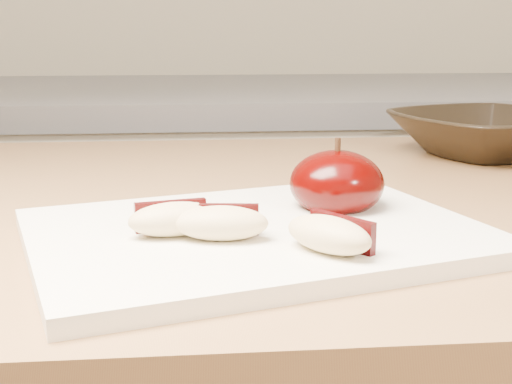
{
  "coord_description": "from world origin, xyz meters",
  "views": [
    {
      "loc": [
        0.04,
        -0.13,
        1.05
      ],
      "look_at": [
        0.08,
        0.35,
        0.94
      ],
      "focal_mm": 50.0,
      "sensor_mm": 36.0,
      "label": 1
    }
  ],
  "objects": [
    {
      "name": "apple_half",
      "position": [
        0.15,
        0.4,
        0.93
      ],
      "size": [
        0.08,
        0.08,
        0.06
      ],
      "rotation": [
        0.0,
        0.0,
        0.12
      ],
      "color": "black",
      "rests_on": "cutting_board"
    },
    {
      "name": "back_cabinet",
      "position": [
        0.0,
        1.2,
        0.47
      ],
      "size": [
        2.4,
        0.62,
        0.94
      ],
      "color": "silver",
      "rests_on": "ground"
    },
    {
      "name": "apple_wedge_a",
      "position": [
        0.03,
        0.34,
        0.92
      ],
      "size": [
        0.07,
        0.04,
        0.02
      ],
      "rotation": [
        0.0,
        0.0,
        0.22
      ],
      "color": "beige",
      "rests_on": "cutting_board"
    },
    {
      "name": "apple_wedge_b",
      "position": [
        0.06,
        0.32,
        0.92
      ],
      "size": [
        0.07,
        0.04,
        0.02
      ],
      "rotation": [
        0.0,
        0.0,
        -0.11
      ],
      "color": "beige",
      "rests_on": "cutting_board"
    },
    {
      "name": "apple_wedge_c",
      "position": [
        0.12,
        0.29,
        0.92
      ],
      "size": [
        0.06,
        0.07,
        0.02
      ],
      "rotation": [
        0.0,
        0.0,
        -0.89
      ],
      "color": "beige",
      "rests_on": "cutting_board"
    },
    {
      "name": "cutting_board",
      "position": [
        0.08,
        0.35,
        0.91
      ],
      "size": [
        0.36,
        0.3,
        0.01
      ],
      "primitive_type": "cube",
      "rotation": [
        0.0,
        0.0,
        0.29
      ],
      "color": "white",
      "rests_on": "island_counter"
    },
    {
      "name": "bowl",
      "position": [
        0.38,
        0.67,
        0.93
      ],
      "size": [
        0.26,
        0.26,
        0.05
      ],
      "primitive_type": "imported",
      "rotation": [
        0.0,
        0.0,
        0.33
      ],
      "color": "black",
      "rests_on": "island_counter"
    }
  ]
}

